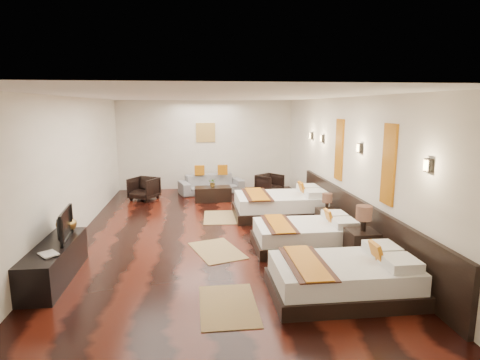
{
  "coord_description": "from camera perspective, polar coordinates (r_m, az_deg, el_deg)",
  "views": [
    {
      "loc": [
        -0.33,
        -7.81,
        2.61
      ],
      "look_at": [
        0.58,
        0.22,
        1.1
      ],
      "focal_mm": 29.51,
      "sensor_mm": 36.0,
      "label": 1
    }
  ],
  "objects": [
    {
      "name": "floor",
      "position": [
        8.24,
        -3.88,
        -7.9
      ],
      "size": [
        5.5,
        9.5,
        0.01
      ],
      "primitive_type": "cube",
      "color": "black",
      "rests_on": "ground"
    },
    {
      "name": "ceiling",
      "position": [
        7.82,
        -4.14,
        11.95
      ],
      "size": [
        5.5,
        9.5,
        0.01
      ],
      "primitive_type": "cube",
      "color": "white",
      "rests_on": "floor"
    },
    {
      "name": "back_wall",
      "position": [
        12.62,
        -4.97,
        5.05
      ],
      "size": [
        5.5,
        0.01,
        2.8
      ],
      "primitive_type": "cube",
      "color": "silver",
      "rests_on": "floor"
    },
    {
      "name": "left_wall",
      "position": [
        8.27,
        -23.42,
        1.29
      ],
      "size": [
        0.01,
        9.5,
        2.8
      ],
      "primitive_type": "cube",
      "color": "silver",
      "rests_on": "floor"
    },
    {
      "name": "right_wall",
      "position": [
        8.48,
        14.89,
        2.03
      ],
      "size": [
        0.01,
        9.5,
        2.8
      ],
      "primitive_type": "cube",
      "color": "silver",
      "rests_on": "floor"
    },
    {
      "name": "headboard_panel",
      "position": [
        7.94,
        16.39,
        -5.64
      ],
      "size": [
        0.08,
        6.6,
        0.9
      ],
      "primitive_type": "cube",
      "color": "black",
      "rests_on": "floor"
    },
    {
      "name": "bed_near",
      "position": [
        5.84,
        14.85,
        -13.52
      ],
      "size": [
        2.0,
        1.26,
        0.76
      ],
      "color": "black",
      "rests_on": "floor"
    },
    {
      "name": "bed_mid",
      "position": [
        7.53,
        9.55,
        -7.85
      ],
      "size": [
        1.9,
        1.19,
        0.73
      ],
      "color": "black",
      "rests_on": "floor"
    },
    {
      "name": "bed_far",
      "position": [
        9.52,
        6.03,
        -3.59
      ],
      "size": [
        2.2,
        1.38,
        0.84
      ],
      "color": "black",
      "rests_on": "floor"
    },
    {
      "name": "nightstand_a",
      "position": [
        7.06,
        17.25,
        -8.62
      ],
      "size": [
        0.5,
        0.5,
        0.98
      ],
      "color": "black",
      "rests_on": "floor"
    },
    {
      "name": "nightstand_b",
      "position": [
        8.72,
        12.38,
        -5.19
      ],
      "size": [
        0.4,
        0.4,
        0.79
      ],
      "color": "black",
      "rests_on": "floor"
    },
    {
      "name": "jute_mat_near",
      "position": [
        5.51,
        -1.72,
        -17.67
      ],
      "size": [
        0.76,
        1.2,
        0.01
      ],
      "primitive_type": "cube",
      "rotation": [
        0.0,
        0.0,
        0.01
      ],
      "color": "#967A4C",
      "rests_on": "floor"
    },
    {
      "name": "jute_mat_mid",
      "position": [
        7.37,
        -3.36,
        -10.14
      ],
      "size": [
        1.09,
        1.37,
        0.01
      ],
      "primitive_type": "cube",
      "rotation": [
        0.0,
        0.0,
        0.32
      ],
      "color": "#967A4C",
      "rests_on": "floor"
    },
    {
      "name": "jute_mat_far",
      "position": [
        9.46,
        -2.94,
        -5.4
      ],
      "size": [
        0.81,
        1.23,
        0.01
      ],
      "primitive_type": "cube",
      "rotation": [
        0.0,
        0.0,
        -0.05
      ],
      "color": "#967A4C",
      "rests_on": "floor"
    },
    {
      "name": "tv_console",
      "position": [
        6.75,
        -25.24,
        -10.73
      ],
      "size": [
        0.5,
        1.8,
        0.55
      ],
      "primitive_type": "cube",
      "color": "black",
      "rests_on": "floor"
    },
    {
      "name": "tv",
      "position": [
        6.79,
        -24.52,
        -5.93
      ],
      "size": [
        0.2,
        0.85,
        0.48
      ],
      "primitive_type": "imported",
      "rotation": [
        0.0,
        0.0,
        1.68
      ],
      "color": "black",
      "rests_on": "tv_console"
    },
    {
      "name": "book",
      "position": [
        6.23,
        -26.86,
        -9.81
      ],
      "size": [
        0.34,
        0.35,
        0.03
      ],
      "primitive_type": "imported",
      "rotation": [
        0.0,
        0.0,
        0.69
      ],
      "color": "black",
      "rests_on": "tv_console"
    },
    {
      "name": "figurine",
      "position": [
        7.21,
        -23.84,
        -5.53
      ],
      "size": [
        0.43,
        0.43,
        0.34
      ],
      "primitive_type": "imported",
      "rotation": [
        0.0,
        0.0,
        0.37
      ],
      "color": "brown",
      "rests_on": "tv_console"
    },
    {
      "name": "sofa",
      "position": [
        12.07,
        -4.17,
        -0.56
      ],
      "size": [
        2.05,
        1.24,
        0.56
      ],
      "primitive_type": "imported",
      "rotation": [
        0.0,
        0.0,
        0.27
      ],
      "color": "gray",
      "rests_on": "floor"
    },
    {
      "name": "armchair_left",
      "position": [
        11.5,
        -13.72,
        -1.21
      ],
      "size": [
        0.94,
        0.95,
        0.64
      ],
      "primitive_type": "imported",
      "rotation": [
        0.0,
        0.0,
        -0.51
      ],
      "color": "black",
      "rests_on": "floor"
    },
    {
      "name": "armchair_right",
      "position": [
        11.92,
        4.3,
        -0.6
      ],
      "size": [
        0.92,
        0.92,
        0.6
      ],
      "primitive_type": "imported",
      "rotation": [
        0.0,
        0.0,
        0.68
      ],
      "color": "black",
      "rests_on": "floor"
    },
    {
      "name": "coffee_table",
      "position": [
        11.06,
        -3.94,
        -2.02
      ],
      "size": [
        1.02,
        0.54,
        0.4
      ],
      "primitive_type": "cube",
      "rotation": [
        0.0,
        0.0,
        0.04
      ],
      "color": "black",
      "rests_on": "floor"
    },
    {
      "name": "table_plant",
      "position": [
        10.99,
        -3.95,
        -0.36
      ],
      "size": [
        0.26,
        0.24,
        0.25
      ],
      "primitive_type": "imported",
      "rotation": [
        0.0,
        0.0,
        -0.2
      ],
      "color": "#2F5B1E",
      "rests_on": "coffee_table"
    },
    {
      "name": "orange_panel_a",
      "position": [
        6.72,
        20.71,
        2.11
      ],
      "size": [
        0.04,
        0.4,
        1.3
      ],
      "primitive_type": "cube",
      "color": "#D86014",
      "rests_on": "right_wall"
    },
    {
      "name": "orange_panel_b",
      "position": [
        8.72,
        14.15,
        4.27
      ],
      "size": [
        0.04,
        0.4,
        1.3
      ],
      "primitive_type": "cube",
      "color": "#D86014",
      "rests_on": "right_wall"
    },
    {
      "name": "sconce_near",
      "position": [
        5.74,
        25.54,
        1.92
      ],
      "size": [
        0.07,
        0.12,
        0.18
      ],
      "color": "black",
      "rests_on": "right_wall"
    },
    {
      "name": "sconce_mid",
      "position": [
        7.68,
        16.89,
        4.44
      ],
      "size": [
        0.07,
        0.12,
        0.18
      ],
      "color": "black",
      "rests_on": "right_wall"
    },
    {
      "name": "sconce_far",
      "position": [
        9.73,
        11.78,
        5.89
      ],
      "size": [
        0.07,
        0.12,
        0.18
      ],
      "color": "black",
      "rests_on": "right_wall"
    },
    {
      "name": "sconce_lounge",
      "position": [
        10.59,
        10.26,
        6.3
      ],
      "size": [
        0.07,
        0.12,
        0.18
      ],
      "color": "black",
      "rests_on": "right_wall"
    },
    {
      "name": "gold_artwork",
      "position": [
        12.57,
        -5.0,
        6.86
      ],
      "size": [
        0.6,
        0.04,
        0.6
      ],
      "primitive_type": "cube",
      "color": "#AD873F",
      "rests_on": "back_wall"
    }
  ]
}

